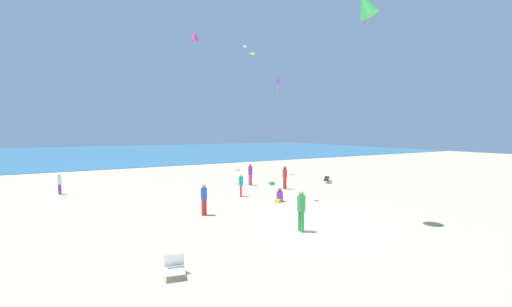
{
  "coord_description": "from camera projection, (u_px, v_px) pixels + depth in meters",
  "views": [
    {
      "loc": [
        -8.7,
        -9.89,
        4.14
      ],
      "look_at": [
        0.0,
        5.57,
        2.88
      ],
      "focal_mm": 21.53,
      "sensor_mm": 36.0,
      "label": 1
    }
  ],
  "objects": [
    {
      "name": "person_6",
      "position": [
        250.0,
        173.0,
        23.73
      ],
      "size": [
        0.39,
        0.39,
        1.69
      ],
      "rotation": [
        0.0,
        0.0,
        4.89
      ],
      "color": "#D8599E",
      "rests_on": "ground_plane"
    },
    {
      "name": "beach_chair_mid_beach",
      "position": [
        174.0,
        266.0,
        8.8
      ],
      "size": [
        0.7,
        0.77,
        0.63
      ],
      "rotation": [
        0.0,
        0.0,
        4.49
      ],
      "color": "white",
      "rests_on": "ground_plane"
    },
    {
      "name": "kite_lime",
      "position": [
        253.0,
        53.0,
        28.99
      ],
      "size": [
        0.68,
        0.58,
        1.32
      ],
      "rotation": [
        0.0,
        0.0,
        2.93
      ],
      "color": "#99DB33"
    },
    {
      "name": "person_4",
      "position": [
        301.0,
        207.0,
        12.67
      ],
      "size": [
        0.37,
        0.37,
        1.76
      ],
      "rotation": [
        0.0,
        0.0,
        6.21
      ],
      "color": "green",
      "rests_on": "ground_plane"
    },
    {
      "name": "ground_plane",
      "position": [
        226.0,
        190.0,
        21.84
      ],
      "size": [
        120.0,
        120.0,
        0.0
      ],
      "primitive_type": "plane",
      "color": "#C6B58C"
    },
    {
      "name": "person_5",
      "position": [
        241.0,
        183.0,
        19.58
      ],
      "size": [
        0.39,
        0.39,
        1.46
      ],
      "rotation": [
        0.0,
        0.0,
        2.63
      ],
      "color": "red",
      "rests_on": "ground_plane"
    },
    {
      "name": "ocean_water",
      "position": [
        133.0,
        152.0,
        62.77
      ],
      "size": [
        120.0,
        60.0,
        0.05
      ],
      "primitive_type": "cube",
      "color": "teal",
      "rests_on": "ground_plane"
    },
    {
      "name": "person_2",
      "position": [
        204.0,
        197.0,
        15.17
      ],
      "size": [
        0.42,
        0.42,
        1.57
      ],
      "rotation": [
        0.0,
        0.0,
        2.01
      ],
      "color": "red",
      "rests_on": "ground_plane"
    },
    {
      "name": "kite_white",
      "position": [
        245.0,
        47.0,
        39.38
      ],
      "size": [
        0.44,
        0.35,
        1.4
      ],
      "rotation": [
        0.0,
        0.0,
        2.58
      ],
      "color": "white"
    },
    {
      "name": "kite_purple",
      "position": [
        278.0,
        81.0,
        18.17
      ],
      "size": [
        0.18,
        0.58,
        1.16
      ],
      "rotation": [
        0.0,
        0.0,
        1.39
      ],
      "color": "purple"
    },
    {
      "name": "person_0",
      "position": [
        285.0,
        176.0,
        22.13
      ],
      "size": [
        0.43,
        0.43,
        1.66
      ],
      "rotation": [
        0.0,
        0.0,
        5.07
      ],
      "color": "red",
      "rests_on": "ground_plane"
    },
    {
      "name": "person_1",
      "position": [
        279.0,
        197.0,
        18.18
      ],
      "size": [
        0.74,
        0.64,
        0.83
      ],
      "rotation": [
        0.0,
        0.0,
        3.7
      ],
      "color": "purple",
      "rests_on": "ground_plane"
    },
    {
      "name": "beach_chair_far_right",
      "position": [
        328.0,
        180.0,
        24.77
      ],
      "size": [
        0.62,
        0.51,
        0.57
      ],
      "rotation": [
        0.0,
        0.0,
        0.02
      ],
      "color": "black",
      "rests_on": "ground_plane"
    },
    {
      "name": "cooler_box",
      "position": [
        272.0,
        183.0,
        24.04
      ],
      "size": [
        0.45,
        0.59,
        0.28
      ],
      "rotation": [
        0.0,
        0.0,
        4.46
      ],
      "color": "#339956",
      "rests_on": "ground_plane"
    },
    {
      "name": "kite_magenta",
      "position": [
        195.0,
        36.0,
        32.54
      ],
      "size": [
        0.92,
        0.98,
        1.7
      ],
      "rotation": [
        0.0,
        0.0,
        3.28
      ],
      "color": "#DB3DA8"
    },
    {
      "name": "kite_green",
      "position": [
        365.0,
        5.0,
        13.35
      ],
      "size": [
        1.4,
        1.34,
        1.52
      ],
      "rotation": [
        0.0,
        0.0,
        0.92
      ],
      "color": "green"
    },
    {
      "name": "person_3",
      "position": [
        59.0,
        182.0,
        20.22
      ],
      "size": [
        0.38,
        0.38,
        1.38
      ],
      "rotation": [
        0.0,
        0.0,
        0.56
      ],
      "color": "purple",
      "rests_on": "ground_plane"
    }
  ]
}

